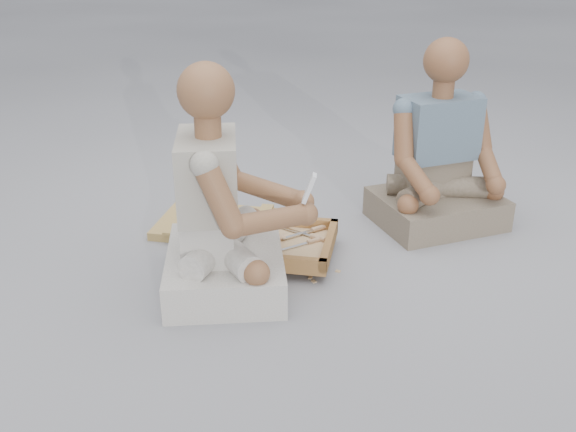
{
  "coord_description": "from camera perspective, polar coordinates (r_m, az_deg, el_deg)",
  "views": [
    {
      "loc": [
        -0.31,
        -1.95,
        1.24
      ],
      "look_at": [
        -0.06,
        0.14,
        0.3
      ],
      "focal_mm": 40.0,
      "sensor_mm": 36.0,
      "label": 1
    }
  ],
  "objects": [
    {
      "name": "wood_chip_8",
      "position": [
        2.79,
        -1.76,
        -2.26
      ],
      "size": [
        0.02,
        0.02,
        0.0
      ],
      "primitive_type": "cube",
      "rotation": [
        0.0,
        0.0,
        0.01
      ],
      "color": "#DBB181",
      "rests_on": "ground"
    },
    {
      "name": "companion",
      "position": [
        2.95,
        13.27,
        4.43
      ],
      "size": [
        0.62,
        0.54,
        0.83
      ],
      "rotation": [
        0.0,
        0.0,
        3.38
      ],
      "color": "#776556",
      "rests_on": "ground"
    },
    {
      "name": "carved_panel",
      "position": [
        2.92,
        -5.88,
        -0.75
      ],
      "size": [
        0.65,
        0.53,
        0.04
      ],
      "primitive_type": "cube",
      "rotation": [
        0.0,
        0.0,
        -0.31
      ],
      "color": "#A47C3F",
      "rests_on": "ground"
    },
    {
      "name": "craftsman",
      "position": [
        2.34,
        -5.92,
        0.03
      ],
      "size": [
        0.57,
        0.56,
        0.84
      ],
      "rotation": [
        0.0,
        0.0,
        -1.6
      ],
      "color": "beige",
      "rests_on": "ground"
    },
    {
      "name": "wood_chip_5",
      "position": [
        2.66,
        -3.41,
        -3.66
      ],
      "size": [
        0.02,
        0.02,
        0.0
      ],
      "primitive_type": "cube",
      "rotation": [
        0.0,
        0.0,
        1.33
      ],
      "color": "#DBB181",
      "rests_on": "ground"
    },
    {
      "name": "chisel_2",
      "position": [
        2.68,
        -2.25,
        -1.86
      ],
      "size": [
        0.06,
        0.22,
        0.02
      ],
      "rotation": [
        0.0,
        0.0,
        1.38
      ],
      "color": "silver",
      "rests_on": "tool_tray"
    },
    {
      "name": "ground",
      "position": [
        2.33,
        1.97,
        -8.07
      ],
      "size": [
        60.0,
        60.0,
        0.0
      ],
      "primitive_type": "plane",
      "color": "#939398",
      "rests_on": "ground"
    },
    {
      "name": "chisel_4",
      "position": [
        2.65,
        -1.45,
        -1.97
      ],
      "size": [
        0.22,
        0.04,
        0.02
      ],
      "rotation": [
        0.0,
        0.0,
        0.12
      ],
      "color": "silver",
      "rests_on": "tool_tray"
    },
    {
      "name": "chisel_1",
      "position": [
        2.57,
        -1.67,
        -3.03
      ],
      "size": [
        0.06,
        0.22,
        0.02
      ],
      "rotation": [
        0.0,
        0.0,
        -1.37
      ],
      "color": "silver",
      "rests_on": "tool_tray"
    },
    {
      "name": "tool_tray",
      "position": [
        2.64,
        -1.41,
        -2.45
      ],
      "size": [
        0.59,
        0.53,
        0.06
      ],
      "rotation": [
        0.0,
        0.0,
        -0.3
      ],
      "color": "brown",
      "rests_on": "carved_panel"
    },
    {
      "name": "wood_chip_0",
      "position": [
        2.48,
        2.31,
        -5.84
      ],
      "size": [
        0.02,
        0.02,
        0.0
      ],
      "primitive_type": "cube",
      "rotation": [
        0.0,
        0.0,
        2.04
      ],
      "color": "#DBB181",
      "rests_on": "ground"
    },
    {
      "name": "wood_chip_4",
      "position": [
        2.5,
        2.0,
        -5.5
      ],
      "size": [
        0.02,
        0.02,
        0.0
      ],
      "primitive_type": "cube",
      "rotation": [
        0.0,
        0.0,
        1.29
      ],
      "color": "#DBB181",
      "rests_on": "ground"
    },
    {
      "name": "chisel_6",
      "position": [
        2.73,
        2.37,
        -1.21
      ],
      "size": [
        0.21,
        0.11,
        0.02
      ],
      "rotation": [
        0.0,
        0.0,
        0.46
      ],
      "color": "silver",
      "rests_on": "tool_tray"
    },
    {
      "name": "chisel_5",
      "position": [
        2.6,
        -2.18,
        -2.66
      ],
      "size": [
        0.17,
        0.17,
        0.02
      ],
      "rotation": [
        0.0,
        0.0,
        0.78
      ],
      "color": "silver",
      "rests_on": "tool_tray"
    },
    {
      "name": "wood_chip_1",
      "position": [
        2.43,
        -6.29,
        -6.58
      ],
      "size": [
        0.02,
        0.02,
        0.0
      ],
      "primitive_type": "cube",
      "rotation": [
        0.0,
        0.0,
        2.92
      ],
      "color": "#DBB181",
      "rests_on": "ground"
    },
    {
      "name": "mobile_phone",
      "position": [
        2.26,
        1.9,
        2.5
      ],
      "size": [
        0.06,
        0.05,
        0.11
      ],
      "rotation": [
        -0.35,
        0.0,
        -1.76
      ],
      "color": "silver",
      "rests_on": "craftsman"
    },
    {
      "name": "wood_chip_6",
      "position": [
        2.7,
        -6.54,
        -3.28
      ],
      "size": [
        0.02,
        0.02,
        0.0
      ],
      "primitive_type": "cube",
      "rotation": [
        0.0,
        0.0,
        2.3
      ],
      "color": "#DBB181",
      "rests_on": "ground"
    },
    {
      "name": "wood_chip_2",
      "position": [
        2.56,
        4.47,
        -4.91
      ],
      "size": [
        0.02,
        0.02,
        0.0
      ],
      "primitive_type": "cube",
      "rotation": [
        0.0,
        0.0,
        2.62
      ],
      "color": "#DBB181",
      "rests_on": "ground"
    },
    {
      "name": "chisel_0",
      "position": [
        2.62,
        -3.45,
        -2.25
      ],
      "size": [
        0.06,
        0.22,
        0.02
      ],
      "rotation": [
        0.0,
        0.0,
        1.37
      ],
      "color": "silver",
      "rests_on": "tool_tray"
    },
    {
      "name": "chisel_3",
      "position": [
        2.64,
        2.01,
        -2.32
      ],
      "size": [
        0.21,
        0.11,
        0.02
      ],
      "rotation": [
        0.0,
        0.0,
        0.43
      ],
      "color": "silver",
      "rests_on": "tool_tray"
    },
    {
      "name": "chisel_7",
      "position": [
        2.68,
        2.3,
        -1.85
      ],
      "size": [
        0.18,
        0.16,
        0.02
      ],
      "rotation": [
        0.0,
        0.0,
        -0.73
      ],
      "color": "silver",
      "rests_on": "tool_tray"
    },
    {
      "name": "wood_chip_3",
      "position": [
        2.56,
        1.2,
        -4.8
      ],
      "size": [
        0.02,
        0.02,
        0.0
      ],
      "primitive_type": "cube",
      "rotation": [
        0.0,
        0.0,
        0.86
      ],
      "color": "#DBB181",
      "rests_on": "ground"
    },
    {
      "name": "wood_chip_7",
      "position": [
        2.99,
        -3.24,
        -0.33
      ],
      "size": [
        0.02,
        0.02,
        0.0
      ],
      "primitive_type": "cube",
      "rotation": [
        0.0,
        0.0,
        0.83
      ],
      "color": "#DBB181",
      "rests_on": "ground"
    }
  ]
}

